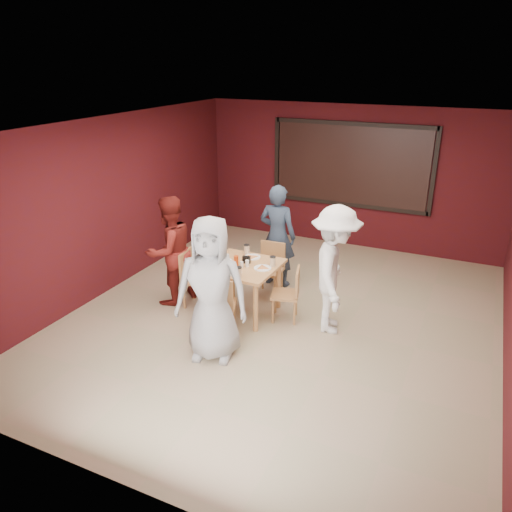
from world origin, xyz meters
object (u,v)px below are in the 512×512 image
at_px(chair_left, 194,275).
at_px(diner_right, 334,270).
at_px(diner_front, 211,289).
at_px(diner_left, 170,251).
at_px(dining_table, 243,271).
at_px(chair_front, 218,304).
at_px(chair_right, 290,291).
at_px(diner_back, 278,236).
at_px(chair_back, 270,266).

bearing_deg(chair_left, diner_right, 4.81).
xyz_separation_m(diner_front, diner_left, (-1.35, 1.08, -0.09)).
distance_m(dining_table, diner_right, 1.37).
height_order(chair_front, chair_right, chair_front).
xyz_separation_m(chair_left, diner_back, (0.87, 1.25, 0.36)).
bearing_deg(diner_right, chair_front, 107.85).
bearing_deg(chair_right, chair_back, 131.17).
relative_size(chair_front, diner_back, 0.53).
relative_size(diner_left, diner_right, 0.94).
height_order(diner_left, diner_right, diner_right).
bearing_deg(chair_right, diner_right, 0.38).
height_order(diner_back, diner_right, diner_right).
height_order(dining_table, chair_right, dining_table).
height_order(chair_right, diner_left, diner_left).
height_order(chair_back, chair_left, chair_left).
distance_m(chair_right, diner_front, 1.49).
relative_size(dining_table, chair_left, 1.15).
xyz_separation_m(diner_back, diner_right, (1.29, -1.07, 0.05)).
height_order(chair_back, diner_back, diner_back).
relative_size(dining_table, chair_back, 1.19).
height_order(chair_right, diner_back, diner_back).
height_order(chair_left, diner_front, diner_front).
distance_m(chair_back, diner_left, 1.63).
relative_size(chair_front, diner_left, 0.54).
bearing_deg(chair_right, dining_table, -171.51).
distance_m(diner_back, diner_left, 1.80).
bearing_deg(diner_left, diner_right, 113.75).
distance_m(chair_right, diner_back, 1.32).
distance_m(dining_table, diner_left, 1.22).
bearing_deg(dining_table, chair_front, -89.42).
distance_m(chair_left, diner_back, 1.57).
bearing_deg(diner_left, chair_left, 114.21).
relative_size(dining_table, diner_left, 0.60).
bearing_deg(chair_left, chair_right, 6.67).
height_order(chair_left, diner_left, diner_left).
relative_size(diner_front, diner_back, 1.09).
bearing_deg(chair_left, diner_front, -49.03).
bearing_deg(diner_left, diner_front, 70.29).
bearing_deg(diner_front, chair_right, 51.39).
xyz_separation_m(dining_table, diner_right, (1.35, 0.11, 0.22)).
xyz_separation_m(dining_table, chair_back, (0.10, 0.80, -0.21)).
xyz_separation_m(dining_table, chair_right, (0.71, 0.11, -0.24)).
bearing_deg(chair_right, chair_front, -128.28).
relative_size(chair_back, diner_front, 0.45).
bearing_deg(diner_left, diner_back, 154.55).
xyz_separation_m(chair_left, diner_front, (0.96, -1.11, 0.44)).
xyz_separation_m(chair_back, diner_right, (1.25, -0.69, 0.43)).
bearing_deg(chair_front, dining_table, 90.58).
bearing_deg(dining_table, diner_left, -174.83).
distance_m(chair_front, chair_right, 1.13).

